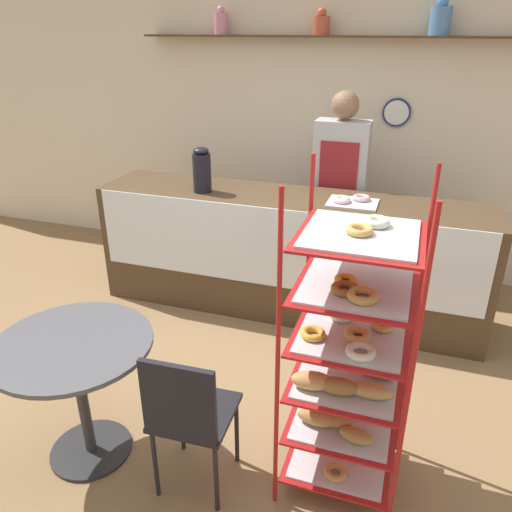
% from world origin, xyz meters
% --- Properties ---
extents(ground_plane, '(14.00, 14.00, 0.00)m').
position_xyz_m(ground_plane, '(0.00, 0.00, 0.00)').
color(ground_plane, olive).
extents(back_wall, '(10.00, 0.30, 2.70)m').
position_xyz_m(back_wall, '(0.00, 2.35, 1.36)').
color(back_wall, beige).
rests_on(back_wall, ground_plane).
extents(display_counter, '(3.11, 0.64, 0.99)m').
position_xyz_m(display_counter, '(0.00, 1.28, 0.50)').
color(display_counter, '#4C3823').
rests_on(display_counter, ground_plane).
extents(pastry_rack, '(0.58, 0.57, 1.66)m').
position_xyz_m(pastry_rack, '(0.73, -0.34, 0.73)').
color(pastry_rack, '#A51919').
rests_on(pastry_rack, ground_plane).
extents(person_worker, '(0.44, 0.23, 1.74)m').
position_xyz_m(person_worker, '(0.30, 1.78, 0.96)').
color(person_worker, '#282833').
rests_on(person_worker, ground_plane).
extents(cafe_table, '(0.82, 0.82, 0.74)m').
position_xyz_m(cafe_table, '(-0.63, -0.62, 0.56)').
color(cafe_table, '#262628').
rests_on(cafe_table, ground_plane).
extents(cafe_chair, '(0.40, 0.40, 0.86)m').
position_xyz_m(cafe_chair, '(0.03, -0.68, 0.52)').
color(cafe_chair, black).
rests_on(cafe_chair, ground_plane).
extents(coffee_carafe, '(0.14, 0.14, 0.36)m').
position_xyz_m(coffee_carafe, '(-0.69, 1.18, 1.17)').
color(coffee_carafe, black).
rests_on(coffee_carafe, display_counter).
extents(donut_tray_counter, '(0.37, 0.28, 0.05)m').
position_xyz_m(donut_tray_counter, '(0.47, 1.27, 1.01)').
color(donut_tray_counter, silver).
rests_on(donut_tray_counter, display_counter).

